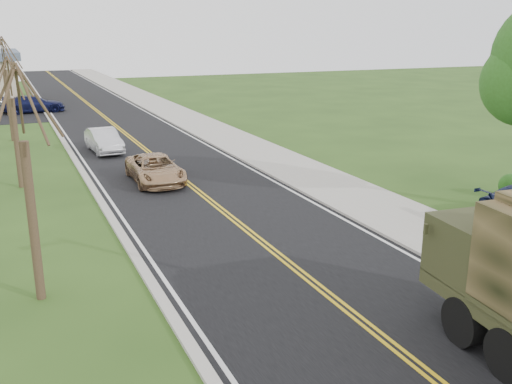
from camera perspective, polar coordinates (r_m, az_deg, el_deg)
road at (r=45.88m, az=-14.50°, el=6.93°), size 8.00×120.00×0.01m
curb_right at (r=46.72m, az=-9.45°, el=7.45°), size 0.30×120.00×0.12m
sidewalk_right at (r=47.18m, az=-7.38°, el=7.60°), size 3.20×120.00×0.10m
curb_left at (r=45.40m, az=-19.69°, el=6.48°), size 0.30×120.00×0.10m
bare_tree_a at (r=15.36m, az=-21.62°, el=-1.03°), size 1.93×2.26×6.08m
bare_tree_b at (r=27.13m, az=-22.93°, el=5.50°), size 1.83×2.14×5.73m
bare_tree_c at (r=38.99m, az=-23.52°, el=8.72°), size 2.04×2.39×6.42m
bare_tree_d at (r=50.95m, az=-23.77°, el=9.85°), size 1.88×2.20×5.91m
suv_champagne at (r=26.62m, az=-10.04°, el=2.28°), size 2.14×4.55×1.26m
sedan_silver at (r=33.90m, az=-14.97°, el=4.99°), size 1.70×4.18×1.35m
lot_car_navy at (r=52.22m, az=-21.36°, el=8.20°), size 5.15×2.45×1.45m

